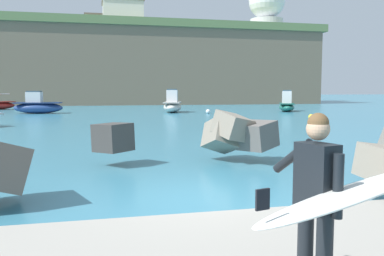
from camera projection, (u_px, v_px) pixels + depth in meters
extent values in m
plane|color=teal|center=(199.00, 197.00, 8.39)|extent=(400.00, 400.00, 0.00)
cube|color=#3D3A38|center=(113.00, 137.00, 11.76)|extent=(1.28, 1.28, 0.85)
cube|color=gray|center=(232.00, 126.00, 12.24)|extent=(1.27, 1.31, 1.03)
cube|color=#605B56|center=(256.00, 135.00, 12.28)|extent=(1.44, 1.41, 0.93)
cube|color=gray|center=(222.00, 135.00, 12.67)|extent=(1.29, 1.37, 1.36)
cylinder|color=black|center=(305.00, 251.00, 3.81)|extent=(0.15, 0.15, 0.90)
cube|color=black|center=(317.00, 176.00, 3.63)|extent=(0.31, 0.42, 0.60)
sphere|color=tan|center=(318.00, 129.00, 3.59)|extent=(0.21, 0.21, 0.21)
sphere|color=brown|center=(318.00, 123.00, 3.59)|extent=(0.19, 0.19, 0.19)
cylinder|color=black|center=(293.00, 156.00, 3.98)|extent=(0.22, 0.53, 0.41)
cylinder|color=black|center=(338.00, 186.00, 3.42)|extent=(0.09, 0.09, 0.56)
ellipsoid|color=white|center=(353.00, 194.00, 3.41)|extent=(2.11, 0.87, 0.37)
cube|color=black|center=(263.00, 199.00, 2.96)|extent=(0.12, 0.05, 0.16)
ellipsoid|color=navy|center=(38.00, 108.00, 38.90)|extent=(4.77, 2.35, 1.08)
cube|color=navy|center=(38.00, 103.00, 38.86)|extent=(4.39, 2.16, 0.10)
cube|color=silver|center=(34.00, 97.00, 38.76)|extent=(1.49, 1.26, 1.00)
cube|color=#334C5B|center=(34.00, 91.00, 38.71)|extent=(1.34, 1.14, 0.12)
ellipsoid|color=#1E6656|center=(287.00, 107.00, 42.99)|extent=(3.15, 4.51, 0.87)
cube|color=#164C41|center=(287.00, 104.00, 42.96)|extent=(2.90, 4.15, 0.10)
cube|color=silver|center=(287.00, 97.00, 43.20)|extent=(1.38, 1.55, 1.29)
cube|color=#334C5B|center=(287.00, 91.00, 43.14)|extent=(1.24, 1.39, 0.12)
ellipsoid|color=beige|center=(172.00, 107.00, 41.03)|extent=(2.82, 4.76, 1.05)
cube|color=#9C9991|center=(172.00, 102.00, 40.99)|extent=(2.60, 4.38, 0.10)
cube|color=silver|center=(172.00, 96.00, 40.59)|extent=(1.37, 1.56, 1.21)
cube|color=#334C5B|center=(172.00, 89.00, 40.53)|extent=(1.23, 1.40, 0.12)
sphere|color=yellow|center=(311.00, 117.00, 30.40)|extent=(0.44, 0.44, 0.44)
sphere|color=silver|center=(208.00, 111.00, 38.45)|extent=(0.44, 0.44, 0.44)
cube|color=#756651|center=(81.00, 70.00, 74.43)|extent=(78.94, 33.61, 11.91)
cube|color=#667F4C|center=(80.00, 34.00, 73.82)|extent=(80.52, 34.28, 1.20)
cylinder|color=silver|center=(266.00, 26.00, 77.10)|extent=(6.20, 6.20, 2.77)
sphere|color=white|center=(267.00, 1.00, 76.65)|extent=(6.89, 6.89, 6.89)
cube|color=beige|center=(104.00, 28.00, 83.81)|extent=(7.29, 4.76, 4.43)
cube|color=#66564C|center=(103.00, 16.00, 83.60)|extent=(7.65, 5.00, 0.30)
cube|color=silver|center=(123.00, 15.00, 68.20)|extent=(6.58, 5.85, 3.88)
cube|color=#66564C|center=(122.00, 2.00, 68.00)|extent=(6.91, 6.14, 0.30)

